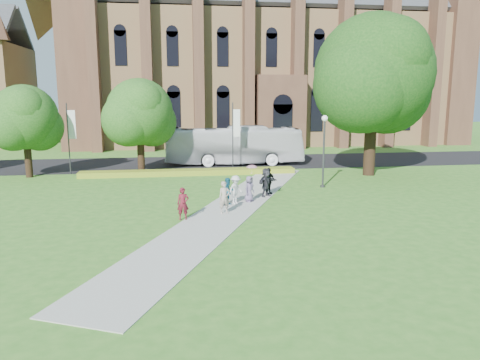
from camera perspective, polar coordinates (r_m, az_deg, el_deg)
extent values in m
plane|color=#337021|center=(26.96, -0.88, -4.01)|extent=(160.00, 160.00, 0.00)
cube|color=black|center=(46.50, -4.09, 2.11)|extent=(160.00, 10.00, 0.02)
cube|color=#B2B2A8|center=(27.92, -1.15, -3.47)|extent=(15.58, 28.54, 0.04)
cube|color=gold|center=(39.65, -6.24, 0.94)|extent=(18.00, 1.40, 0.45)
cube|color=brown|center=(67.26, 3.20, 11.94)|extent=(52.00, 16.00, 17.00)
cube|color=brown|center=(60.05, -19.56, 13.46)|extent=(3.50, 3.50, 21.00)
cube|color=brown|center=(70.12, 25.01, 12.58)|extent=(3.50, 3.50, 21.00)
cube|color=brown|center=(58.49, 4.94, 8.22)|extent=(6.00, 2.50, 9.00)
cylinder|color=#38383D|center=(34.44, 10.15, 3.06)|extent=(0.14, 0.14, 4.80)
sphere|color=white|center=(34.21, 10.30, 7.41)|extent=(0.44, 0.44, 0.44)
cylinder|color=#38383D|center=(34.81, 10.03, -0.74)|extent=(0.36, 0.36, 0.15)
cylinder|color=#332114|center=(40.51, 15.61, 5.20)|extent=(0.96, 0.96, 6.60)
sphere|color=#103C10|center=(40.40, 15.97, 12.42)|extent=(9.60, 9.60, 9.60)
cylinder|color=#332114|center=(41.83, -24.45, 2.91)|extent=(0.56, 0.56, 3.85)
sphere|color=#174916|center=(41.59, -24.76, 6.97)|extent=(5.20, 5.20, 5.20)
cylinder|color=#332114|center=(40.74, -12.00, 3.64)|extent=(0.60, 0.60, 4.12)
sphere|color=#174916|center=(40.50, -12.17, 8.12)|extent=(5.60, 5.60, 5.60)
cylinder|color=#38383D|center=(41.61, -0.89, 5.30)|extent=(0.10, 0.10, 6.00)
cube|color=white|center=(41.57, -0.41, 6.96)|extent=(0.60, 0.02, 2.40)
cylinder|color=#38383D|center=(42.15, -20.18, 4.73)|extent=(0.10, 0.10, 6.00)
cube|color=white|center=(41.99, -19.81, 6.38)|extent=(0.60, 0.02, 2.40)
imported|color=silver|center=(45.08, -0.72, 4.24)|extent=(13.32, 3.64, 3.68)
imported|color=maroon|center=(25.37, -6.96, -2.88)|extent=(0.65, 0.44, 1.76)
imported|color=#185B7A|center=(28.51, -1.44, -1.40)|extent=(1.03, 0.98, 1.68)
imported|color=silver|center=(28.81, -0.54, -1.19)|extent=(1.30, 1.23, 1.76)
imported|color=black|center=(31.64, 3.48, -0.11)|extent=(1.15, 0.79, 1.81)
imported|color=slate|center=(29.40, 1.13, -1.08)|extent=(0.93, 0.93, 1.64)
imported|color=#2B2932|center=(30.90, 3.20, -0.28)|extent=(1.70, 1.57, 1.90)
imported|color=gray|center=(26.49, -1.91, -2.14)|extent=(0.76, 0.58, 1.85)
imported|color=#DE9D9D|center=(29.32, 1.46, 1.11)|extent=(0.73, 0.73, 0.60)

